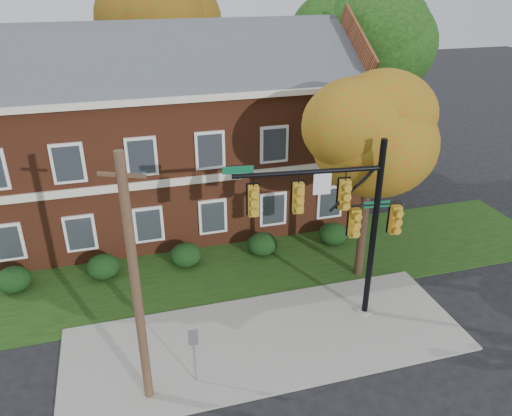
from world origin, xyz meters
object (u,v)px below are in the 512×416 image
object	(u,v)px
hedge_right	(262,244)
tree_near_right	(381,124)
hedge_left	(103,267)
hedge_far_left	(13,280)
apartment_building	(164,124)
utility_pole	(136,288)
hedge_center	(186,255)
sign_post	(194,347)
tree_far_rear	(167,24)
hedge_far_right	(333,234)
tree_right_rear	(371,46)
traffic_signal	(341,215)

from	to	relation	value
hedge_right	tree_near_right	bearing A→B (deg)	-37.28
hedge_left	hedge_far_left	bearing A→B (deg)	180.00
apartment_building	hedge_right	xyz separation A→B (m)	(3.50, -5.25, -4.46)
apartment_building	tree_near_right	xyz separation A→B (m)	(7.22, -8.09, 1.68)
tree_near_right	utility_pole	size ratio (longest dim) A/B	1.08
hedge_center	sign_post	size ratio (longest dim) A/B	0.67
tree_far_rear	utility_pole	distance (m)	21.13
hedge_right	hedge_left	bearing A→B (deg)	180.00
hedge_right	sign_post	xyz separation A→B (m)	(-4.26, -6.97, 0.90)
hedge_center	hedge_far_right	size ratio (longest dim) A/B	1.00
utility_pole	hedge_left	bearing A→B (deg)	124.14
hedge_center	tree_right_rear	size ratio (longest dim) A/B	0.13
hedge_far_left	hedge_center	size ratio (longest dim) A/B	1.00
tree_near_right	tree_right_rear	distance (m)	9.94
hedge_left	utility_pole	bearing A→B (deg)	-80.03
tree_far_rear	sign_post	world-z (taller)	tree_far_rear
hedge_center	tree_right_rear	world-z (taller)	tree_right_rear
apartment_building	tree_near_right	distance (m)	10.97
tree_right_rear	utility_pole	xyz separation A→B (m)	(-13.56, -13.27, -4.08)
hedge_center	utility_pole	size ratio (longest dim) A/B	0.18
hedge_far_left	tree_near_right	bearing A→B (deg)	-11.27
apartment_building	hedge_far_right	xyz separation A→B (m)	(7.00, -5.25, -4.46)
hedge_far_left	hedge_far_right	world-z (taller)	same
hedge_left	tree_far_rear	size ratio (longest dim) A/B	0.12
hedge_right	hedge_far_right	size ratio (longest dim) A/B	1.00
apartment_building	hedge_far_right	bearing A→B (deg)	-36.89
hedge_left	tree_right_rear	size ratio (longest dim) A/B	0.13
hedge_far_right	hedge_center	bearing A→B (deg)	180.00
tree_near_right	utility_pole	bearing A→B (deg)	-155.42
hedge_right	traffic_signal	world-z (taller)	traffic_signal
hedge_far_left	traffic_signal	world-z (taller)	traffic_signal
apartment_building	hedge_far_right	world-z (taller)	apartment_building
hedge_left	hedge_far_right	distance (m)	10.50
tree_right_rear	hedge_center	bearing A→B (deg)	-151.63
hedge_left	utility_pole	world-z (taller)	utility_pole
hedge_center	utility_pole	xyz separation A→B (m)	(-2.24, -7.16, 3.51)
hedge_left	sign_post	bearing A→B (deg)	-68.53
hedge_far_left	traffic_signal	size ratio (longest dim) A/B	0.20
hedge_left	hedge_far_right	size ratio (longest dim) A/B	1.00
tree_far_rear	utility_pole	world-z (taller)	tree_far_rear
hedge_left	hedge_center	size ratio (longest dim) A/B	1.00
apartment_building	sign_post	world-z (taller)	apartment_building
hedge_right	tree_near_right	size ratio (longest dim) A/B	0.16
hedge_right	utility_pole	bearing A→B (deg)	-128.71
hedge_center	hedge_right	size ratio (longest dim) A/B	1.00
tree_far_rear	tree_near_right	bearing A→B (deg)	-69.73
hedge_far_left	tree_far_rear	distance (m)	17.61
tree_far_rear	hedge_far_left	bearing A→B (deg)	-122.50
hedge_left	hedge_far_right	xyz separation A→B (m)	(10.50, 0.00, 0.00)
hedge_right	traffic_signal	bearing A→B (deg)	-76.14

